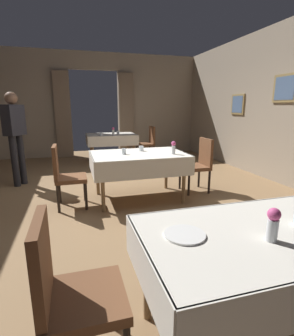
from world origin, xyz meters
The scene contains 19 objects.
ground centered at (0.00, 0.00, 0.00)m, with size 10.08×10.08×0.00m, color olive.
wall_back centered at (0.00, 4.18, 1.51)m, with size 6.40×0.27×3.00m.
dining_table_near centered at (0.38, -2.69, 0.66)m, with size 1.49×0.88×0.75m.
dining_table_mid centered at (0.29, 0.02, 0.66)m, with size 1.47×1.02×0.75m.
dining_table_far centered at (0.29, 3.02, 0.65)m, with size 1.29×0.94×0.75m.
chair_near_left centered at (-0.75, -2.60, 0.52)m, with size 0.44×0.44×0.93m.
chair_mid_left centered at (-0.83, -0.04, 0.52)m, with size 0.45×0.44×0.93m.
chair_mid_right centered at (1.41, 0.12, 0.52)m, with size 0.44×0.44×0.93m.
chair_far_right centered at (1.32, 3.03, 0.52)m, with size 0.44×0.44×0.93m.
flower_vase_near centered at (0.33, -2.80, 0.85)m, with size 0.07×0.07×0.19m.
plate_near_d centered at (-0.11, -2.62, 0.76)m, with size 0.24×0.24×0.01m, color white.
flower_vase_mid centered at (0.79, -0.20, 0.86)m, with size 0.07×0.07×0.20m.
glass_mid_b centered at (0.38, 0.21, 0.79)m, with size 0.08×0.08×0.08m, color silver.
glass_mid_c centered at (0.05, -0.01, 0.79)m, with size 0.07×0.07×0.09m, color silver.
flower_vase_far centered at (0.31, 2.76, 0.86)m, with size 0.07×0.07×0.20m.
glass_far_b centered at (0.47, 2.97, 0.79)m, with size 0.08×0.08×0.08m, color silver.
plate_far_c centered at (0.02, 3.10, 0.76)m, with size 0.21×0.21×0.01m, color white.
glass_far_d centered at (0.01, 2.83, 0.79)m, with size 0.08×0.08×0.08m, color silver.
person_waiter_by_doorway centered at (-1.70, 1.37, 1.02)m, with size 0.38×0.42×1.72m.
Camera 1 is at (-0.68, -3.84, 1.46)m, focal length 27.49 mm.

